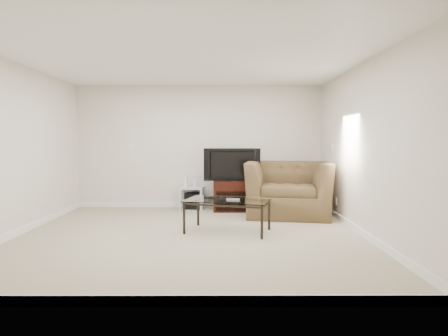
{
  "coord_description": "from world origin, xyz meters",
  "views": [
    {
      "loc": [
        0.48,
        -5.72,
        1.38
      ],
      "look_at": [
        0.5,
        1.2,
        0.9
      ],
      "focal_mm": 32.0,
      "sensor_mm": 36.0,
      "label": 1
    }
  ],
  "objects_px": {
    "tv_stand": "(232,195)",
    "recliner": "(289,179)",
    "side_table": "(192,198)",
    "coffee_table": "(228,216)",
    "subwoofer": "(193,201)",
    "television": "(232,164)"
  },
  "relations": [
    {
      "from": "subwoofer",
      "to": "coffee_table",
      "type": "distance_m",
      "value": 2.18
    },
    {
      "from": "side_table",
      "to": "coffee_table",
      "type": "distance_m",
      "value": 2.17
    },
    {
      "from": "side_table",
      "to": "recliner",
      "type": "bearing_deg",
      "value": -21.22
    },
    {
      "from": "television",
      "to": "side_table",
      "type": "height_order",
      "value": "television"
    },
    {
      "from": "subwoofer",
      "to": "recliner",
      "type": "bearing_deg",
      "value": -22.0
    },
    {
      "from": "tv_stand",
      "to": "subwoofer",
      "type": "bearing_deg",
      "value": 161.25
    },
    {
      "from": "recliner",
      "to": "side_table",
      "type": "bearing_deg",
      "value": 167.94
    },
    {
      "from": "tv_stand",
      "to": "television",
      "type": "xyz_separation_m",
      "value": [
        0.0,
        -0.03,
        0.62
      ]
    },
    {
      "from": "side_table",
      "to": "subwoofer",
      "type": "bearing_deg",
      "value": 31.15
    },
    {
      "from": "television",
      "to": "coffee_table",
      "type": "relative_size",
      "value": 0.81
    },
    {
      "from": "subwoofer",
      "to": "tv_stand",
      "type": "bearing_deg",
      "value": -17.48
    },
    {
      "from": "tv_stand",
      "to": "recliner",
      "type": "height_order",
      "value": "recliner"
    },
    {
      "from": "subwoofer",
      "to": "coffee_table",
      "type": "relative_size",
      "value": 0.25
    },
    {
      "from": "tv_stand",
      "to": "recliner",
      "type": "xyz_separation_m",
      "value": [
        1.03,
        -0.49,
        0.36
      ]
    },
    {
      "from": "tv_stand",
      "to": "subwoofer",
      "type": "xyz_separation_m",
      "value": [
        -0.77,
        0.24,
        -0.14
      ]
    },
    {
      "from": "subwoofer",
      "to": "recliner",
      "type": "xyz_separation_m",
      "value": [
        1.81,
        -0.73,
        0.51
      ]
    },
    {
      "from": "side_table",
      "to": "coffee_table",
      "type": "relative_size",
      "value": 0.37
    },
    {
      "from": "recliner",
      "to": "television",
      "type": "bearing_deg",
      "value": 165.32
    },
    {
      "from": "side_table",
      "to": "subwoofer",
      "type": "distance_m",
      "value": 0.07
    },
    {
      "from": "coffee_table",
      "to": "subwoofer",
      "type": "bearing_deg",
      "value": 107.93
    },
    {
      "from": "tv_stand",
      "to": "side_table",
      "type": "height_order",
      "value": "tv_stand"
    },
    {
      "from": "coffee_table",
      "to": "side_table",
      "type": "bearing_deg",
      "value": 108.8
    }
  ]
}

